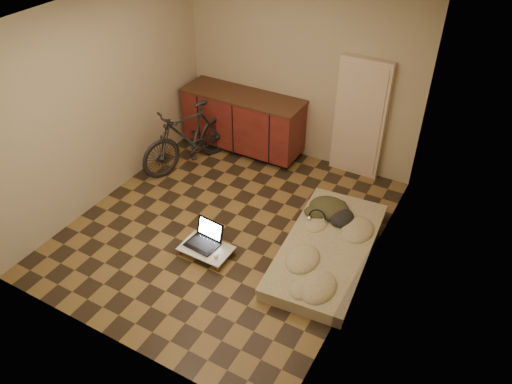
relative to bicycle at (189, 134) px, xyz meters
The scene contains 10 objects.
room_shell 1.71m from the bicycle, 37.94° to the right, with size 3.50×4.00×2.60m.
cabinets 0.89m from the bicycle, 59.63° to the left, with size 1.84×0.62×0.91m.
appliance_panel 2.40m from the bicycle, 25.04° to the left, with size 0.70×0.10×1.70m, color beige.
bicycle is the anchor object (origin of this frame).
futon 2.66m from the bicycle, 17.88° to the right, with size 1.12×2.06×0.17m.
clothing_pile 2.35m from the bicycle, ahead, with size 0.54×0.45×0.22m, color #363820, non-canonical shape.
headphones 2.30m from the bicycle, 12.74° to the right, with size 0.23×0.21×0.16m, color black, non-canonical shape.
lap_desk 2.00m from the bicycle, 49.66° to the right, with size 0.60×0.40×0.10m.
laptop 1.89m from the bicycle, 49.67° to the right, with size 0.39×0.36×0.25m.
mouse 2.16m from the bicycle, 47.00° to the right, with size 0.05×0.09×0.03m, color white.
Camera 1 is at (2.65, -4.00, 4.06)m, focal length 35.00 mm.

